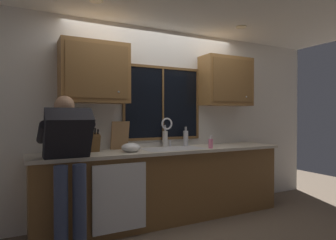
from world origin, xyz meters
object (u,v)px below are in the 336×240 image
(mixing_bowl, at_px, (131,148))
(person_standing, at_px, (68,155))
(bottle_green_glass, at_px, (186,138))
(bottle_tall_clear, at_px, (165,138))
(cutting_board, at_px, (120,135))
(soap_dispenser, at_px, (211,143))
(knife_block, at_px, (94,143))

(mixing_bowl, bearing_deg, person_standing, -162.70)
(bottle_green_glass, height_order, bottle_tall_clear, bottle_tall_clear)
(person_standing, relative_size, cutting_board, 4.29)
(mixing_bowl, relative_size, soap_dispenser, 1.33)
(person_standing, xyz_separation_m, bottle_green_glass, (1.66, 0.50, 0.07))
(cutting_board, relative_size, bottle_tall_clear, 1.29)
(person_standing, bearing_deg, cutting_board, 36.69)
(mixing_bowl, distance_m, soap_dispenser, 1.08)
(knife_block, relative_size, bottle_tall_clear, 1.13)
(knife_block, relative_size, bottle_green_glass, 1.14)
(soap_dispenser, distance_m, bottle_green_glass, 0.42)
(person_standing, bearing_deg, soap_dispenser, 3.71)
(knife_block, distance_m, bottle_tall_clear, 1.01)
(knife_block, xyz_separation_m, cutting_board, (0.35, 0.08, 0.07))
(knife_block, height_order, mixing_bowl, knife_block)
(cutting_board, xyz_separation_m, bottle_tall_clear, (0.65, 0.02, -0.06))
(mixing_bowl, bearing_deg, cutting_board, 97.54)
(person_standing, height_order, cutting_board, person_standing)
(person_standing, xyz_separation_m, bottle_tall_clear, (1.36, 0.55, 0.08))
(soap_dispenser, bearing_deg, mixing_bowl, 173.89)
(knife_block, distance_m, cutting_board, 0.36)
(knife_block, bearing_deg, bottle_green_glass, 2.48)
(cutting_board, xyz_separation_m, bottle_green_glass, (0.96, -0.03, -0.06))
(person_standing, relative_size, bottle_green_glass, 5.55)
(cutting_board, bearing_deg, bottle_green_glass, -1.59)
(person_standing, height_order, mixing_bowl, person_standing)
(person_standing, relative_size, knife_block, 4.86)
(cutting_board, distance_m, bottle_green_glass, 0.96)
(person_standing, distance_m, mixing_bowl, 0.78)
(soap_dispenser, bearing_deg, person_standing, -176.29)
(knife_block, bearing_deg, cutting_board, 13.46)
(person_standing, distance_m, bottle_green_glass, 1.74)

